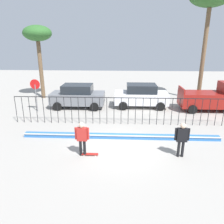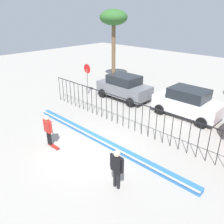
{
  "view_description": "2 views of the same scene",
  "coord_description": "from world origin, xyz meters",
  "px_view_note": "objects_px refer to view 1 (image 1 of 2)",
  "views": [
    {
      "loc": [
        0.07,
        -10.38,
        5.26
      ],
      "look_at": [
        -0.55,
        2.14,
        1.15
      ],
      "focal_mm": 35.05,
      "sensor_mm": 36.0,
      "label": 1
    },
    {
      "loc": [
        7.71,
        -6.31,
        6.46
      ],
      "look_at": [
        -0.4,
        2.14,
        1.28
      ],
      "focal_mm": 36.98,
      "sensor_mm": 36.0,
      "label": 2
    }
  ],
  "objects_px": {
    "skateboarder": "(82,136)",
    "palm_tree_short": "(38,36)",
    "stop_sign": "(36,91)",
    "parked_car_white": "(141,96)",
    "camera_operator": "(182,137)",
    "skateboard": "(90,154)",
    "parked_car_gray": "(78,96)",
    "pickup_truck": "(214,98)"
  },
  "relations": [
    {
      "from": "parked_car_gray",
      "to": "palm_tree_short",
      "type": "distance_m",
      "value": 6.83
    },
    {
      "from": "skateboarder",
      "to": "skateboard",
      "type": "height_order",
      "value": "skateboarder"
    },
    {
      "from": "stop_sign",
      "to": "palm_tree_short",
      "type": "xyz_separation_m",
      "value": [
        -1.0,
        4.17,
        4.04
      ]
    },
    {
      "from": "palm_tree_short",
      "to": "skateboarder",
      "type": "bearing_deg",
      "value": -62.14
    },
    {
      "from": "parked_car_white",
      "to": "palm_tree_short",
      "type": "xyz_separation_m",
      "value": [
        -9.14,
        2.63,
        4.68
      ]
    },
    {
      "from": "camera_operator",
      "to": "palm_tree_short",
      "type": "distance_m",
      "value": 15.67
    },
    {
      "from": "skateboard",
      "to": "palm_tree_short",
      "type": "bearing_deg",
      "value": 106.3
    },
    {
      "from": "skateboard",
      "to": "stop_sign",
      "type": "relative_size",
      "value": 0.32
    },
    {
      "from": "parked_car_white",
      "to": "stop_sign",
      "type": "relative_size",
      "value": 1.72
    },
    {
      "from": "skateboarder",
      "to": "parked_car_white",
      "type": "xyz_separation_m",
      "value": [
        3.39,
        8.26,
        -0.04
      ]
    },
    {
      "from": "stop_sign",
      "to": "parked_car_gray",
      "type": "bearing_deg",
      "value": 21.5
    },
    {
      "from": "skateboard",
      "to": "parked_car_gray",
      "type": "xyz_separation_m",
      "value": [
        -2.11,
        7.86,
        0.91
      ]
    },
    {
      "from": "skateboard",
      "to": "parked_car_gray",
      "type": "relative_size",
      "value": 0.19
    },
    {
      "from": "parked_car_white",
      "to": "stop_sign",
      "type": "height_order",
      "value": "stop_sign"
    },
    {
      "from": "parked_car_gray",
      "to": "skateboard",
      "type": "bearing_deg",
      "value": -75.34
    },
    {
      "from": "skateboarder",
      "to": "parked_car_gray",
      "type": "xyz_separation_m",
      "value": [
        -1.78,
        7.88,
        -0.04
      ]
    },
    {
      "from": "stop_sign",
      "to": "pickup_truck",
      "type": "bearing_deg",
      "value": 3.74
    },
    {
      "from": "parked_car_gray",
      "to": "camera_operator",
      "type": "bearing_deg",
      "value": -50.82
    },
    {
      "from": "camera_operator",
      "to": "skateboarder",
      "type": "bearing_deg",
      "value": 9.03
    },
    {
      "from": "skateboarder",
      "to": "palm_tree_short",
      "type": "distance_m",
      "value": 13.16
    },
    {
      "from": "camera_operator",
      "to": "stop_sign",
      "type": "relative_size",
      "value": 0.68
    },
    {
      "from": "parked_car_white",
      "to": "pickup_truck",
      "type": "xyz_separation_m",
      "value": [
        5.58,
        -0.65,
        0.06
      ]
    },
    {
      "from": "camera_operator",
      "to": "parked_car_white",
      "type": "distance_m",
      "value": 8.24
    },
    {
      "from": "parked_car_gray",
      "to": "palm_tree_short",
      "type": "xyz_separation_m",
      "value": [
        -3.98,
        3.0,
        4.68
      ]
    },
    {
      "from": "skateboard",
      "to": "pickup_truck",
      "type": "distance_m",
      "value": 11.54
    },
    {
      "from": "camera_operator",
      "to": "parked_car_gray",
      "type": "height_order",
      "value": "parked_car_gray"
    },
    {
      "from": "skateboard",
      "to": "parked_car_white",
      "type": "bearing_deg",
      "value": 56.68
    },
    {
      "from": "parked_car_white",
      "to": "palm_tree_short",
      "type": "distance_m",
      "value": 10.6
    },
    {
      "from": "palm_tree_short",
      "to": "skateboard",
      "type": "bearing_deg",
      "value": -60.72
    },
    {
      "from": "skateboarder",
      "to": "skateboard",
      "type": "relative_size",
      "value": 2.11
    },
    {
      "from": "camera_operator",
      "to": "stop_sign",
      "type": "bearing_deg",
      "value": -27.48
    },
    {
      "from": "skateboarder",
      "to": "skateboard",
      "type": "xyz_separation_m",
      "value": [
        0.34,
        0.02,
        -0.95
      ]
    },
    {
      "from": "camera_operator",
      "to": "pickup_truck",
      "type": "xyz_separation_m",
      "value": [
        4.33,
        7.49,
        0.02
      ]
    },
    {
      "from": "skateboard",
      "to": "palm_tree_short",
      "type": "xyz_separation_m",
      "value": [
        -6.09,
        10.86,
        5.59
      ]
    },
    {
      "from": "skateboarder",
      "to": "camera_operator",
      "type": "relative_size",
      "value": 0.99
    },
    {
      "from": "palm_tree_short",
      "to": "stop_sign",
      "type": "bearing_deg",
      "value": -76.54
    },
    {
      "from": "camera_operator",
      "to": "parked_car_white",
      "type": "xyz_separation_m",
      "value": [
        -1.25,
        8.14,
        -0.05
      ]
    },
    {
      "from": "camera_operator",
      "to": "palm_tree_short",
      "type": "relative_size",
      "value": 0.26
    },
    {
      "from": "parked_car_white",
      "to": "stop_sign",
      "type": "distance_m",
      "value": 8.31
    },
    {
      "from": "skateboarder",
      "to": "parked_car_white",
      "type": "height_order",
      "value": "parked_car_white"
    },
    {
      "from": "skateboard",
      "to": "parked_car_gray",
      "type": "bearing_deg",
      "value": 92.07
    },
    {
      "from": "stop_sign",
      "to": "camera_operator",
      "type": "bearing_deg",
      "value": -35.07
    }
  ]
}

